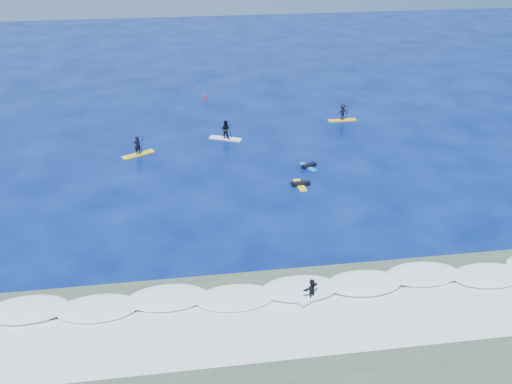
{
  "coord_description": "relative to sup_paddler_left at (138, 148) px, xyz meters",
  "views": [
    {
      "loc": [
        -5.7,
        -37.16,
        21.39
      ],
      "look_at": [
        0.06,
        2.26,
        0.6
      ],
      "focal_mm": 40.0,
      "sensor_mm": 36.0,
      "label": 1
    }
  ],
  "objects": [
    {
      "name": "marker_buoy",
      "position": [
        7.25,
        15.35,
        -0.4
      ],
      "size": [
        0.27,
        0.27,
        0.64
      ],
      "rotation": [
        0.0,
        0.0,
        0.05
      ],
      "color": "red",
      "rests_on": "ground"
    },
    {
      "name": "sup_paddler_center",
      "position": [
        8.41,
        2.71,
        0.17
      ],
      "size": [
        3.27,
        2.08,
        2.26
      ],
      "rotation": [
        0.0,
        0.0,
        -0.43
      ],
      "color": "white",
      "rests_on": "ground"
    },
    {
      "name": "sup_paddler_right",
      "position": [
        21.23,
        6.07,
        0.14
      ],
      "size": [
        3.01,
        0.8,
        2.11
      ],
      "rotation": [
        0.0,
        0.0,
        0.02
      ],
      "color": "gold",
      "rests_on": "ground"
    },
    {
      "name": "prone_paddler_near",
      "position": [
        13.52,
        -8.35,
        -0.52
      ],
      "size": [
        1.75,
        2.23,
        0.46
      ],
      "rotation": [
        0.0,
        0.0,
        1.65
      ],
      "color": "yellow",
      "rests_on": "ground"
    },
    {
      "name": "prone_paddler_far",
      "position": [
        14.99,
        -4.96,
        -0.53
      ],
      "size": [
        1.56,
        2.08,
        0.43
      ],
      "rotation": [
        0.0,
        0.0,
        1.99
      ],
      "color": "blue",
      "rests_on": "ground"
    },
    {
      "name": "ground",
      "position": [
        9.51,
        -12.34,
        -0.68
      ],
      "size": [
        160.0,
        160.0,
        0.0
      ],
      "primitive_type": "plane",
      "color": "#030D48",
      "rests_on": "ground"
    },
    {
      "name": "sup_paddler_left",
      "position": [
        0.0,
        0.0,
        0.0
      ],
      "size": [
        3.08,
        2.17,
        2.17
      ],
      "rotation": [
        0.0,
        0.0,
        0.5
      ],
      "color": "gold",
      "rests_on": "ground"
    },
    {
      "name": "shallow_water",
      "position": [
        9.51,
        -26.34,
        -0.67
      ],
      "size": [
        90.0,
        13.0,
        0.01
      ],
      "primitive_type": "cube",
      "color": "#374C3D",
      "rests_on": "ground"
    },
    {
      "name": "whitewater",
      "position": [
        9.51,
        -25.34,
        -0.68
      ],
      "size": [
        34.0,
        5.0,
        0.02
      ],
      "primitive_type": "cube",
      "color": "silver",
      "rests_on": "ground"
    },
    {
      "name": "wave_surfer",
      "position": [
        10.96,
        -23.23,
        0.1
      ],
      "size": [
        1.86,
        1.47,
        1.36
      ],
      "rotation": [
        0.0,
        0.0,
        0.58
      ],
      "color": "silver",
      "rests_on": "breaking_wave"
    },
    {
      "name": "breaking_wave",
      "position": [
        9.51,
        -22.34,
        -0.68
      ],
      "size": [
        40.0,
        6.0,
        0.3
      ],
      "primitive_type": "cube",
      "color": "white",
      "rests_on": "ground"
    }
  ]
}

